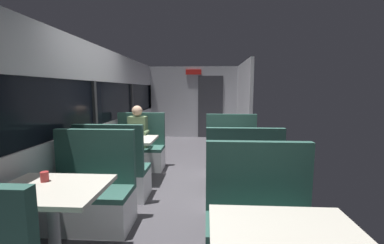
{
  "coord_description": "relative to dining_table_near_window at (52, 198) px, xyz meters",
  "views": [
    {
      "loc": [
        0.42,
        -4.07,
        1.56
      ],
      "look_at": [
        0.14,
        0.75,
        0.94
      ],
      "focal_mm": 23.61,
      "sensor_mm": 36.0,
      "label": 1
    }
  ],
  "objects": [
    {
      "name": "dining_table_rear_aisle",
      "position": [
        1.79,
        1.94,
        0.0
      ],
      "size": [
        0.9,
        0.7,
        0.74
      ],
      "color": "#9E9EA3",
      "rests_on": "ground_plane"
    },
    {
      "name": "bench_mid_window_facing_end",
      "position": [
        0.0,
        1.44,
        -0.31
      ],
      "size": [
        0.95,
        0.5,
        1.1
      ],
      "color": "silver",
      "rests_on": "ground_plane"
    },
    {
      "name": "dining_table_near_window",
      "position": [
        0.0,
        0.0,
        0.0
      ],
      "size": [
        0.9,
        0.7,
        0.74
      ],
      "color": "#9E9EA3",
      "rests_on": "ground_plane"
    },
    {
      "name": "coffee_cup_primary",
      "position": [
        -0.13,
        0.12,
        0.15
      ],
      "size": [
        0.07,
        0.07,
        0.09
      ],
      "color": "#B23333",
      "rests_on": "dining_table_near_window"
    },
    {
      "name": "bench_mid_window_facing_entry",
      "position": [
        0.0,
        2.84,
        -0.31
      ],
      "size": [
        0.95,
        0.5,
        1.1
      ],
      "color": "silver",
      "rests_on": "ground_plane"
    },
    {
      "name": "bench_front_aisle_facing_entry",
      "position": [
        1.79,
        0.1,
        -0.31
      ],
      "size": [
        0.95,
        0.5,
        1.1
      ],
      "color": "silver",
      "rests_on": "ground_plane"
    },
    {
      "name": "bench_rear_aisle_facing_end",
      "position": [
        1.79,
        1.24,
        -0.31
      ],
      "size": [
        0.95,
        0.5,
        1.1
      ],
      "color": "silver",
      "rests_on": "ground_plane"
    },
    {
      "name": "bench_rear_aisle_facing_entry",
      "position": [
        1.79,
        2.64,
        -0.31
      ],
      "size": [
        0.95,
        0.5,
        1.1
      ],
      "color": "silver",
      "rests_on": "ground_plane"
    },
    {
      "name": "carriage_end_bulkhead",
      "position": [
        0.95,
        6.28,
        0.5
      ],
      "size": [
        2.9,
        0.11,
        2.3
      ],
      "color": "#B2B2B7",
      "rests_on": "ground_plane"
    },
    {
      "name": "ground_plane",
      "position": [
        0.89,
        2.09,
        -0.65
      ],
      "size": [
        3.3,
        9.2,
        0.02
      ],
      "primitive_type": "cube",
      "color": "#423F44"
    },
    {
      "name": "seated_passenger",
      "position": [
        0.0,
        2.77,
        -0.1
      ],
      "size": [
        0.47,
        0.55,
        1.26
      ],
      "color": "#26262D",
      "rests_on": "ground_plane"
    },
    {
      "name": "dining_table_mid_window",
      "position": [
        0.0,
        2.14,
        0.0
      ],
      "size": [
        0.9,
        0.7,
        0.74
      ],
      "color": "#9E9EA3",
      "rests_on": "ground_plane"
    },
    {
      "name": "carriage_window_panel_left",
      "position": [
        -0.56,
        2.09,
        0.47
      ],
      "size": [
        0.09,
        8.48,
        2.3
      ],
      "color": "#B2B2B7",
      "rests_on": "ground_plane"
    },
    {
      "name": "bench_near_window_facing_entry",
      "position": [
        0.0,
        0.7,
        -0.31
      ],
      "size": [
        0.95,
        0.5,
        1.1
      ],
      "color": "silver",
      "rests_on": "ground_plane"
    },
    {
      "name": "carriage_aisle_panel_right",
      "position": [
        2.34,
        5.09,
        0.51
      ],
      "size": [
        0.08,
        2.4,
        2.3
      ],
      "primitive_type": "cube",
      "color": "#B2B2B7",
      "rests_on": "ground_plane"
    }
  ]
}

